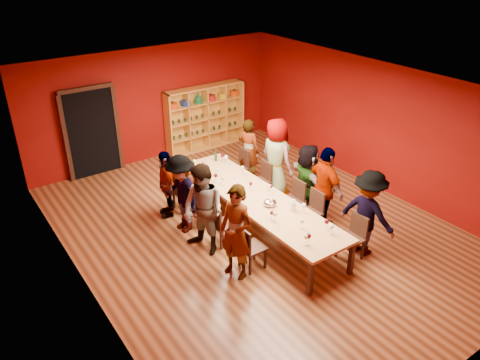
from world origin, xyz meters
name	(u,v)px	position (x,y,z in m)	size (l,w,h in m)	color
room_shell	(257,163)	(0.00, 0.00, 1.50)	(7.10, 9.10, 3.04)	#582D17
tasting_table	(256,199)	(0.00, 0.00, 0.70)	(1.10, 4.50, 0.75)	tan
doorway	(91,132)	(-1.80, 4.43, 1.12)	(1.40, 0.17, 2.30)	black
shelving_unit	(205,114)	(1.40, 4.32, 0.98)	(2.40, 0.40, 1.80)	gold
chair_person_left_1	(249,246)	(-0.91, -0.99, 0.50)	(0.42, 0.42, 0.89)	black
person_left_1	(236,232)	(-1.18, -0.99, 0.89)	(0.65, 0.48, 1.78)	#CD8989
chair_person_left_2	(220,223)	(-0.91, -0.04, 0.50)	(0.42, 0.42, 0.89)	black
person_left_2	(203,210)	(-1.27, -0.04, 0.90)	(0.88, 0.48, 1.81)	#131B36
chair_person_left_3	(197,204)	(-0.91, 0.84, 0.50)	(0.42, 0.42, 0.89)	black
person_left_3	(182,194)	(-1.25, 0.84, 0.84)	(1.08, 0.45, 1.67)	pink
chair_person_left_4	(180,190)	(-0.91, 1.56, 0.50)	(0.42, 0.42, 0.89)	black
person_left_4	(166,184)	(-1.23, 1.56, 0.75)	(0.88, 0.40, 1.51)	pink
chair_person_right_0	(354,235)	(0.91, -1.83, 0.50)	(0.42, 0.42, 0.89)	black
person_right_0	(368,213)	(1.21, -1.83, 0.86)	(1.11, 0.46, 1.71)	#525257
chair_person_right_1	(313,209)	(0.91, -0.70, 0.50)	(0.42, 0.42, 0.89)	black
person_right_1	(325,188)	(1.21, -0.70, 0.89)	(1.04, 0.47, 1.77)	#131836
chair_person_right_2	(295,198)	(0.91, -0.14, 0.50)	(0.42, 0.42, 0.89)	black
person_right_2	(307,180)	(1.25, -0.14, 0.82)	(1.52, 0.44, 1.64)	#C6858E
chair_person_right_3	(263,178)	(0.91, 0.97, 0.50)	(0.42, 0.42, 0.89)	black
person_right_3	(276,157)	(1.29, 0.97, 0.93)	(0.91, 0.50, 1.86)	#121433
chair_person_right_4	(240,165)	(0.91, 1.87, 0.50)	(0.42, 0.42, 0.89)	black
person_right_4	(249,151)	(1.16, 1.87, 0.81)	(0.59, 0.43, 1.62)	#444549
wine_glass_0	(222,156)	(0.36, 1.82, 0.89)	(0.08, 0.08, 0.19)	silver
wine_glass_1	(331,227)	(0.27, -1.83, 0.90)	(0.08, 0.08, 0.21)	silver
wine_glass_2	(203,165)	(-0.27, 1.63, 0.91)	(0.09, 0.09, 0.22)	silver
wine_glass_3	(239,194)	(-0.36, 0.10, 0.90)	(0.08, 0.08, 0.20)	silver
wine_glass_4	(272,213)	(-0.27, -0.83, 0.88)	(0.07, 0.07, 0.18)	silver
wine_glass_5	(218,170)	(-0.12, 1.25, 0.89)	(0.08, 0.08, 0.19)	silver
wine_glass_6	(216,176)	(-0.33, 1.02, 0.90)	(0.09, 0.09, 0.21)	silver
wine_glass_7	(271,186)	(0.35, -0.02, 0.89)	(0.08, 0.08, 0.19)	silver
wine_glass_8	(244,198)	(-0.38, -0.10, 0.91)	(0.09, 0.09, 0.22)	silver
wine_glass_9	(304,206)	(0.36, -1.01, 0.90)	(0.09, 0.09, 0.21)	silver
wine_glass_10	(327,222)	(0.32, -1.66, 0.90)	(0.08, 0.08, 0.21)	silver
wine_glass_11	(306,237)	(-0.30, -1.81, 0.90)	(0.08, 0.08, 0.21)	silver
wine_glass_12	(246,174)	(0.26, 0.72, 0.90)	(0.08, 0.08, 0.21)	silver
wine_glass_13	(275,214)	(-0.28, -0.93, 0.91)	(0.09, 0.09, 0.22)	silver
wine_glass_14	(294,203)	(0.30, -0.80, 0.88)	(0.07, 0.07, 0.18)	silver
wine_glass_15	(195,162)	(-0.34, 1.89, 0.90)	(0.08, 0.08, 0.21)	silver
wine_glass_16	(271,201)	(-0.03, -0.50, 0.90)	(0.08, 0.08, 0.21)	silver
wine_glass_17	(302,221)	(-0.02, -1.38, 0.89)	(0.08, 0.08, 0.20)	silver
wine_glass_18	(269,187)	(0.32, -0.01, 0.89)	(0.08, 0.08, 0.20)	silver
wine_glass_19	(226,158)	(0.36, 1.65, 0.91)	(0.09, 0.09, 0.22)	silver
wine_glass_20	(242,168)	(0.36, 1.00, 0.90)	(0.08, 0.08, 0.21)	silver
wine_glass_21	(309,237)	(-0.27, -1.82, 0.91)	(0.09, 0.09, 0.22)	silver
wine_glass_22	(223,179)	(-0.26, 0.83, 0.89)	(0.08, 0.08, 0.20)	silver
wine_glass_23	(251,184)	(0.09, 0.31, 0.88)	(0.07, 0.07, 0.18)	silver
spittoon_bowl	(270,203)	(0.01, -0.42, 0.81)	(0.26, 0.26, 0.14)	silver
carafe_a	(238,188)	(-0.21, 0.34, 0.87)	(0.14, 0.14, 0.28)	silver
carafe_b	(294,206)	(0.25, -0.84, 0.86)	(0.11, 0.11, 0.25)	silver
wine_bottle	(216,157)	(0.26, 1.93, 0.85)	(0.09, 0.09, 0.27)	#153A17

